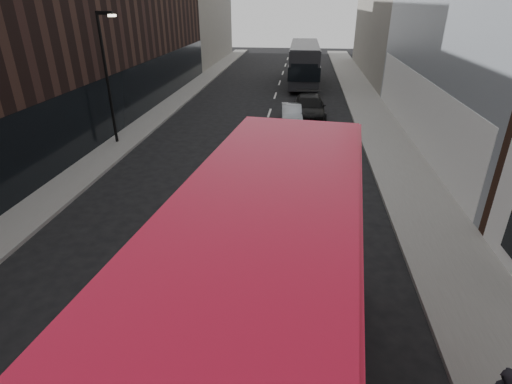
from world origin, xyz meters
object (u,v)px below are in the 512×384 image
(street_lamp, at_px, (107,71))
(car_c, at_px, (309,107))
(car_b, at_px, (291,114))
(grey_bus, at_px, (304,63))
(car_a, at_px, (273,144))

(street_lamp, height_order, car_c, street_lamp)
(street_lamp, distance_m, car_b, 11.93)
(car_b, relative_size, car_c, 0.70)
(street_lamp, height_order, grey_bus, street_lamp)
(car_a, bearing_deg, car_b, 88.56)
(car_b, xyz_separation_m, car_c, (1.20, 1.29, 0.16))
(grey_bus, relative_size, car_c, 2.19)
(car_b, height_order, car_c, car_c)
(street_lamp, bearing_deg, car_c, 31.71)
(street_lamp, xyz_separation_m, grey_bus, (10.59, 19.66, -2.13))
(car_c, bearing_deg, car_b, -134.53)
(car_b, bearing_deg, grey_bus, 82.34)
(car_a, xyz_separation_m, car_b, (0.76, 6.48, -0.03))
(car_b, bearing_deg, street_lamp, -155.62)
(street_lamp, relative_size, car_a, 1.81)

